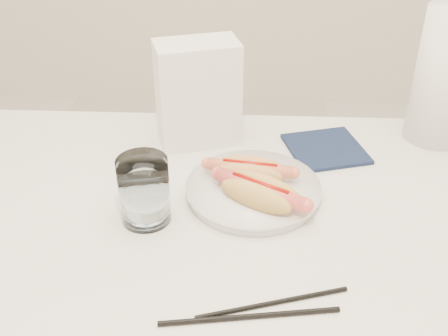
{
  "coord_description": "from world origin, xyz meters",
  "views": [
    {
      "loc": [
        0.03,
        -0.7,
        1.33
      ],
      "look_at": [
        -0.01,
        0.08,
        0.82
      ],
      "focal_mm": 44.66,
      "sensor_mm": 36.0,
      "label": 1
    }
  ],
  "objects_px": {
    "hotdog_left": "(250,171)",
    "water_glass": "(144,190)",
    "table": "(226,258)",
    "napkin_box": "(198,94)",
    "hotdog_right": "(260,192)",
    "paper_towel_roll": "(446,76)",
    "plate": "(253,191)"
  },
  "relations": [
    {
      "from": "table",
      "to": "hotdog_left",
      "type": "xyz_separation_m",
      "value": [
        0.04,
        0.12,
        0.1
      ]
    },
    {
      "from": "hotdog_right",
      "to": "paper_towel_roll",
      "type": "distance_m",
      "value": 0.46
    },
    {
      "from": "hotdog_left",
      "to": "water_glass",
      "type": "relative_size",
      "value": 1.34
    },
    {
      "from": "hotdog_right",
      "to": "paper_towel_roll",
      "type": "bearing_deg",
      "value": 67.43
    },
    {
      "from": "napkin_box",
      "to": "paper_towel_roll",
      "type": "xyz_separation_m",
      "value": [
        0.48,
        0.04,
        0.03
      ]
    },
    {
      "from": "hotdog_right",
      "to": "napkin_box",
      "type": "relative_size",
      "value": 0.75
    },
    {
      "from": "plate",
      "to": "hotdog_right",
      "type": "bearing_deg",
      "value": -76.4
    },
    {
      "from": "napkin_box",
      "to": "paper_towel_roll",
      "type": "distance_m",
      "value": 0.48
    },
    {
      "from": "plate",
      "to": "table",
      "type": "bearing_deg",
      "value": -113.6
    },
    {
      "from": "paper_towel_roll",
      "to": "napkin_box",
      "type": "bearing_deg",
      "value": -175.6
    },
    {
      "from": "plate",
      "to": "napkin_box",
      "type": "xyz_separation_m",
      "value": [
        -0.11,
        0.19,
        0.1
      ]
    },
    {
      "from": "hotdog_left",
      "to": "paper_towel_roll",
      "type": "relative_size",
      "value": 0.57
    },
    {
      "from": "water_glass",
      "to": "hotdog_left",
      "type": "bearing_deg",
      "value": 28.61
    },
    {
      "from": "table",
      "to": "hotdog_left",
      "type": "relative_size",
      "value": 7.85
    },
    {
      "from": "table",
      "to": "hotdog_right",
      "type": "distance_m",
      "value": 0.12
    },
    {
      "from": "water_glass",
      "to": "hotdog_right",
      "type": "bearing_deg",
      "value": 8.09
    },
    {
      "from": "table",
      "to": "napkin_box",
      "type": "distance_m",
      "value": 0.34
    },
    {
      "from": "plate",
      "to": "water_glass",
      "type": "xyz_separation_m",
      "value": [
        -0.18,
        -0.07,
        0.05
      ]
    },
    {
      "from": "plate",
      "to": "hotdog_right",
      "type": "xyz_separation_m",
      "value": [
        0.01,
        -0.05,
        0.03
      ]
    },
    {
      "from": "plate",
      "to": "hotdog_left",
      "type": "xyz_separation_m",
      "value": [
        -0.01,
        0.02,
        0.03
      ]
    },
    {
      "from": "plate",
      "to": "water_glass",
      "type": "distance_m",
      "value": 0.2
    },
    {
      "from": "plate",
      "to": "water_glass",
      "type": "bearing_deg",
      "value": -157.8
    },
    {
      "from": "table",
      "to": "paper_towel_roll",
      "type": "bearing_deg",
      "value": 38.06
    },
    {
      "from": "paper_towel_roll",
      "to": "table",
      "type": "bearing_deg",
      "value": -141.94
    },
    {
      "from": "hotdog_left",
      "to": "plate",
      "type": "bearing_deg",
      "value": -63.76
    },
    {
      "from": "plate",
      "to": "hotdog_left",
      "type": "height_order",
      "value": "hotdog_left"
    },
    {
      "from": "napkin_box",
      "to": "paper_towel_roll",
      "type": "bearing_deg",
      "value": -12.57
    },
    {
      "from": "hotdog_right",
      "to": "napkin_box",
      "type": "bearing_deg",
      "value": 147.84
    },
    {
      "from": "table",
      "to": "water_glass",
      "type": "bearing_deg",
      "value": 169.36
    },
    {
      "from": "paper_towel_roll",
      "to": "hotdog_right",
      "type": "bearing_deg",
      "value": -142.94
    },
    {
      "from": "table",
      "to": "napkin_box",
      "type": "relative_size",
      "value": 5.74
    },
    {
      "from": "hotdog_left",
      "to": "paper_towel_roll",
      "type": "bearing_deg",
      "value": 37.15
    }
  ]
}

